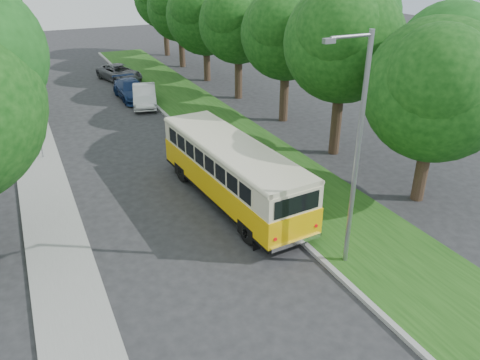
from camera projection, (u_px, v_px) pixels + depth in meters
name	position (u px, v px, depth m)	size (l,w,h in m)	color
ground	(206.00, 256.00, 16.98)	(120.00, 120.00, 0.00)	#252527
curb	(237.00, 181.00, 22.40)	(0.20, 70.00, 0.15)	gray
grass_verge	(279.00, 172.00, 23.32)	(4.50, 70.00, 0.13)	#1A4412
sidewalk	(51.00, 220.00, 19.14)	(2.20, 70.00, 0.12)	gray
treeline	(144.00, 21.00, 30.18)	(24.27, 41.91, 9.46)	#332319
lamppost_near	(356.00, 149.00, 14.68)	(1.71, 0.16, 8.00)	gray
lamppost_far	(20.00, 67.00, 26.30)	(1.71, 0.16, 7.50)	gray
warning_sign	(38.00, 129.00, 24.18)	(0.56, 0.10, 2.50)	gray
vintage_bus	(232.00, 173.00, 20.04)	(2.44, 9.46, 2.81)	#FFBF08
car_silver	(203.00, 157.00, 23.39)	(1.71, 4.24, 1.44)	silver
car_white	(145.00, 96.00, 33.30)	(1.56, 4.47, 1.47)	silver
car_blue	(131.00, 90.00, 34.84)	(1.97, 4.86, 1.41)	navy
car_grey	(119.00, 73.00, 39.83)	(2.26, 4.89, 1.36)	#585A5F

